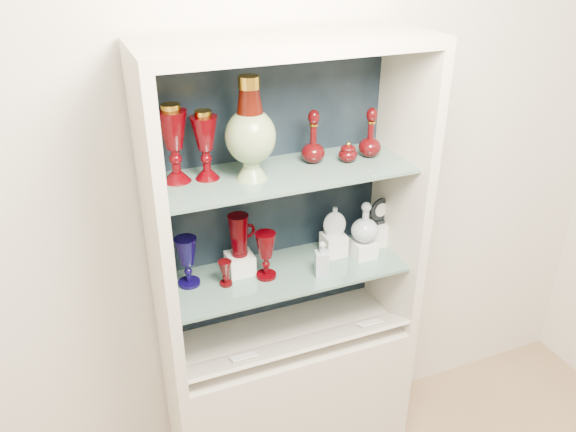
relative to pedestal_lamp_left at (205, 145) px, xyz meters
name	(u,v)px	position (x,y,z in m)	size (l,w,h in m)	color
wall_back	(267,170)	(0.28, 0.15, -0.19)	(3.50, 0.02, 2.80)	silver
cabinet_base	(288,401)	(0.28, -0.07, -1.22)	(1.00, 0.40, 0.75)	beige
cabinet_back_panel	(270,190)	(0.28, 0.12, -0.27)	(0.98, 0.02, 1.15)	black
cabinet_side_left	(157,234)	(-0.20, -0.07, -0.27)	(0.04, 0.40, 1.15)	beige
cabinet_side_right	(400,190)	(0.76, -0.07, -0.27)	(0.04, 0.40, 1.15)	beige
cabinet_top_cap	(288,43)	(0.28, -0.07, 0.33)	(1.00, 0.40, 0.04)	beige
shelf_lower	(286,272)	(0.28, -0.05, -0.55)	(0.92, 0.34, 0.01)	slate
shelf_upper	(286,173)	(0.28, -0.05, -0.13)	(0.92, 0.34, 0.01)	slate
label_ledge	(298,345)	(0.28, -0.18, -0.81)	(0.92, 0.18, 0.01)	beige
label_card_0	(369,323)	(0.59, -0.18, -0.80)	(0.10, 0.07, 0.00)	white
label_card_1	(244,356)	(0.05, -0.18, -0.80)	(0.10, 0.07, 0.00)	white
pedestal_lamp_left	(205,145)	(0.00, 0.00, 0.00)	(0.09, 0.09, 0.24)	#490004
pedestal_lamp_right	(174,144)	(-0.10, 0.01, 0.01)	(0.10, 0.10, 0.27)	#490004
enamel_urn	(250,129)	(0.14, -0.06, 0.06)	(0.17, 0.17, 0.36)	#0C4B1D
ruby_decanter_a	(313,133)	(0.40, 0.00, -0.01)	(0.09, 0.09, 0.22)	#450708
ruby_decanter_b	(371,131)	(0.63, -0.03, -0.02)	(0.09, 0.09, 0.20)	#450708
lidded_bowl	(348,152)	(0.52, -0.04, -0.08)	(0.07, 0.07, 0.08)	#450708
cobalt_goblet	(187,262)	(-0.10, 0.00, -0.44)	(0.08, 0.08, 0.20)	#0B0439
ruby_goblet_tall	(266,255)	(0.19, -0.06, -0.45)	(0.08, 0.08, 0.19)	#490004
ruby_goblet_small	(226,273)	(0.03, -0.05, -0.49)	(0.05, 0.05, 0.10)	#450708
riser_ruby_pitcher	(240,263)	(0.11, 0.01, -0.50)	(0.10, 0.10, 0.08)	silver
ruby_pitcher	(239,235)	(0.11, 0.01, -0.38)	(0.13, 0.08, 0.17)	#490004
clear_square_bottle	(322,259)	(0.39, -0.13, -0.47)	(0.05, 0.05, 0.15)	#919EAA
riser_flat_flask	(334,244)	(0.50, 0.00, -0.50)	(0.09, 0.09, 0.09)	silver
flat_flask	(335,221)	(0.50, 0.00, -0.39)	(0.09, 0.04, 0.13)	silver
riser_clear_round_decanter	(363,249)	(0.61, -0.06, -0.51)	(0.09, 0.09, 0.07)	silver
clear_round_decanter	(365,223)	(0.61, -0.06, -0.39)	(0.11, 0.11, 0.16)	#919EAA
riser_cameo_medallion	(378,233)	(0.72, 0.00, -0.49)	(0.08, 0.08, 0.10)	silver
cameo_medallion	(380,211)	(0.72, 0.00, -0.38)	(0.10, 0.04, 0.12)	black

